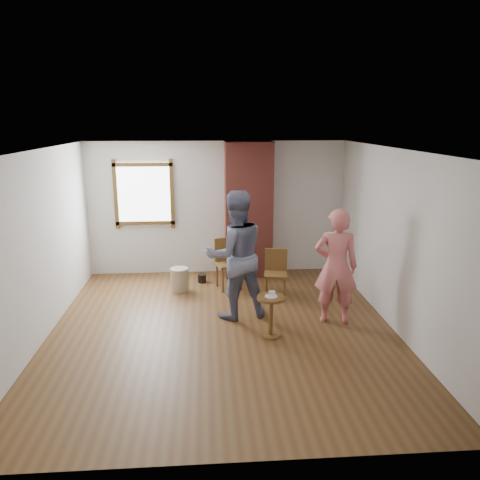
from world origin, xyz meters
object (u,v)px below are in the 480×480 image
dining_chair_left (227,260)px  dining_chair_right (276,270)px  side_table (271,310)px  stoneware_crock (180,279)px  man (235,255)px  person_pink (336,267)px

dining_chair_left → dining_chair_right: size_ratio=1.10×
side_table → dining_chair_right: bearing=79.2°
stoneware_crock → man: man is taller
stoneware_crock → dining_chair_left: size_ratio=0.46×
dining_chair_right → man: size_ratio=0.42×
man → side_table: bearing=107.3°
stoneware_crock → dining_chair_left: bearing=8.3°
person_pink → dining_chair_left: bearing=-34.9°
side_table → dining_chair_left: bearing=103.9°
dining_chair_right → stoneware_crock: bearing=176.0°
person_pink → dining_chair_right: bearing=-45.4°
side_table → person_pink: bearing=22.4°
stoneware_crock → side_table: bearing=-54.5°
dining_chair_right → man: man is taller
stoneware_crock → dining_chair_right: 1.74m
dining_chair_right → man: (-0.75, -0.81, 0.53)m
dining_chair_left → person_pink: 2.28m
dining_chair_left → man: (0.06, -1.32, 0.48)m
dining_chair_left → side_table: size_ratio=1.51×
stoneware_crock → person_pink: size_ratio=0.24×
man → person_pink: man is taller
stoneware_crock → dining_chair_right: size_ratio=0.50×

